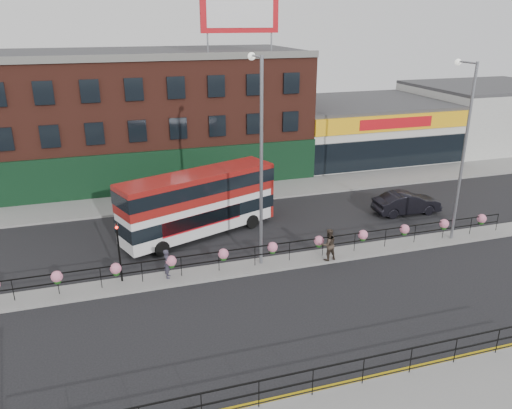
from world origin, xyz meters
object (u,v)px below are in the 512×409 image
object	(u,v)px
pedestrian_b	(328,245)
lamp_column_east	(463,138)
double_decker_bus	(199,198)
car	(407,203)
lamp_column_west	(260,146)
pedestrian_a	(167,264)

from	to	relation	value
pedestrian_b	lamp_column_east	distance (m)	9.98
double_decker_bus	car	distance (m)	14.50
lamp_column_west	lamp_column_east	world-z (taller)	lamp_column_west
double_decker_bus	car	xyz separation A→B (m)	(14.38, -0.63, -1.73)
pedestrian_a	pedestrian_b	size ratio (longest dim) A/B	0.85
pedestrian_b	lamp_column_east	bearing A→B (deg)	177.34
car	pedestrian_a	xyz separation A→B (m)	(-17.12, -4.50, 0.17)
pedestrian_b	lamp_column_west	distance (m)	6.78
double_decker_bus	lamp_column_east	xyz separation A→B (m)	(14.47, -5.12, 3.85)
pedestrian_a	double_decker_bus	bearing A→B (deg)	-15.75
pedestrian_a	lamp_column_east	size ratio (longest dim) A/B	0.15
car	double_decker_bus	bearing A→B (deg)	90.01
pedestrian_a	lamp_column_east	distance (m)	18.04
double_decker_bus	lamp_column_west	world-z (taller)	lamp_column_west
pedestrian_a	lamp_column_west	world-z (taller)	lamp_column_west
car	lamp_column_west	distance (m)	14.03
pedestrian_b	lamp_column_east	size ratio (longest dim) A/B	0.18
lamp_column_east	pedestrian_b	bearing A→B (deg)	-175.58
car	pedestrian_a	bearing A→B (deg)	107.25
pedestrian_a	lamp_column_east	bearing A→B (deg)	-77.57
pedestrian_b	lamp_column_west	size ratio (longest dim) A/B	0.17
double_decker_bus	lamp_column_east	world-z (taller)	lamp_column_east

